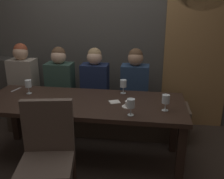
% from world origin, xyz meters
% --- Properties ---
extents(ground, '(9.00, 9.00, 0.00)m').
position_xyz_m(ground, '(0.00, 0.00, 0.00)').
color(ground, '#382D26').
extents(back_wall_tiled, '(6.00, 0.12, 3.00)m').
position_xyz_m(back_wall_tiled, '(0.00, 1.22, 1.50)').
color(back_wall_tiled, '#4C4944').
rests_on(back_wall_tiled, ground).
extents(arched_door, '(0.90, 0.05, 2.55)m').
position_xyz_m(arched_door, '(1.35, 1.15, 1.36)').
color(arched_door, olive).
rests_on(arched_door, ground).
extents(back_counter, '(1.10, 0.28, 0.95)m').
position_xyz_m(back_counter, '(-1.55, 1.04, 0.47)').
color(back_counter, '#413E3A').
rests_on(back_counter, ground).
extents(dining_table, '(2.20, 0.84, 0.74)m').
position_xyz_m(dining_table, '(0.00, 0.00, 0.65)').
color(dining_table, black).
rests_on(dining_table, ground).
extents(banquette_bench, '(2.50, 0.44, 0.45)m').
position_xyz_m(banquette_bench, '(0.00, 0.70, 0.23)').
color(banquette_bench, '#40352A').
rests_on(banquette_bench, ground).
extents(chair_near_side, '(0.52, 0.52, 0.98)m').
position_xyz_m(chair_near_side, '(-0.13, -0.72, 0.56)').
color(chair_near_side, '#302119').
rests_on(chair_near_side, ground).
extents(diner_redhead, '(0.36, 0.24, 0.79)m').
position_xyz_m(diner_redhead, '(-1.03, 0.69, 0.82)').
color(diner_redhead, '#9E9384').
rests_on(diner_redhead, banquette_bench).
extents(diner_bearded, '(0.36, 0.24, 0.76)m').
position_xyz_m(diner_bearded, '(-0.49, 0.68, 0.81)').
color(diner_bearded, '#2D473D').
rests_on(diner_bearded, banquette_bench).
extents(diner_far_end, '(0.36, 0.24, 0.75)m').
position_xyz_m(diner_far_end, '(-0.02, 0.72, 0.80)').
color(diner_far_end, '#192342').
rests_on(diner_far_end, banquette_bench).
extents(diner_near_end, '(0.36, 0.24, 0.76)m').
position_xyz_m(diner_near_end, '(0.52, 0.72, 0.81)').
color(diner_near_end, navy).
rests_on(diner_near_end, banquette_bench).
extents(wine_glass_end_left, '(0.08, 0.08, 0.16)m').
position_xyz_m(wine_glass_end_left, '(0.54, -0.29, 0.86)').
color(wine_glass_end_left, silver).
rests_on(wine_glass_end_left, dining_table).
extents(wine_glass_end_right, '(0.08, 0.08, 0.16)m').
position_xyz_m(wine_glass_end_right, '(0.41, 0.31, 0.86)').
color(wine_glass_end_right, silver).
rests_on(wine_glass_end_right, dining_table).
extents(wine_glass_near_right, '(0.08, 0.08, 0.16)m').
position_xyz_m(wine_glass_near_right, '(-0.69, 0.15, 0.86)').
color(wine_glass_near_right, silver).
rests_on(wine_glass_near_right, dining_table).
extents(wine_glass_far_left, '(0.08, 0.08, 0.16)m').
position_xyz_m(wine_glass_far_left, '(0.87, -0.13, 0.85)').
color(wine_glass_far_left, silver).
rests_on(wine_glass_far_left, dining_table).
extents(espresso_cup, '(0.12, 0.12, 0.06)m').
position_xyz_m(espresso_cup, '(0.50, -0.10, 0.77)').
color(espresso_cup, white).
rests_on(espresso_cup, dining_table).
extents(fork_on_table, '(0.05, 0.17, 0.01)m').
position_xyz_m(fork_on_table, '(-0.91, 0.25, 0.74)').
color(fork_on_table, silver).
rests_on(fork_on_table, dining_table).
extents(folded_napkin, '(0.14, 0.14, 0.01)m').
position_xyz_m(folded_napkin, '(0.35, 0.01, 0.74)').
color(folded_napkin, silver).
rests_on(folded_napkin, dining_table).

